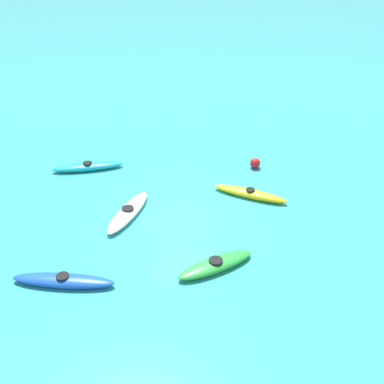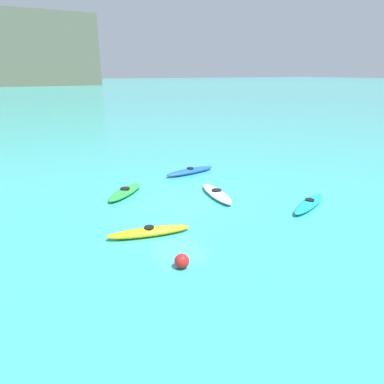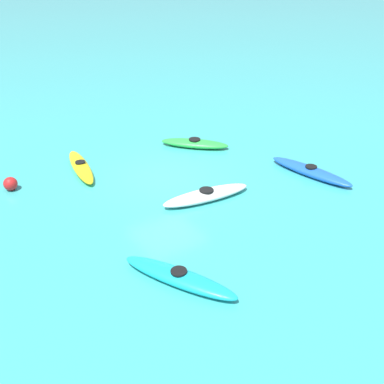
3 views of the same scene
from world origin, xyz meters
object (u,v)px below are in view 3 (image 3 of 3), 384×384
object	(u,v)px
kayak_blue	(311,171)
kayak_yellow	(81,167)
buoy_red	(10,184)
kayak_green	(195,143)
kayak_cyan	(179,277)
kayak_white	(206,195)

from	to	relation	value
kayak_blue	kayak_yellow	xyz separation A→B (m)	(-5.17, -6.78, -0.00)
kayak_yellow	buoy_red	xyz separation A→B (m)	(0.13, -2.60, 0.08)
kayak_blue	buoy_red	world-z (taller)	buoy_red
kayak_green	kayak_blue	bearing A→B (deg)	22.63
kayak_cyan	buoy_red	xyz separation A→B (m)	(-7.48, -2.02, 0.08)
kayak_green	kayak_white	xyz separation A→B (m)	(3.99, -2.30, -0.00)
kayak_yellow	kayak_blue	bearing A→B (deg)	52.69
kayak_white	kayak_yellow	distance (m)	5.16
kayak_green	buoy_red	xyz separation A→B (m)	(-0.38, -7.44, 0.07)
kayak_blue	kayak_white	world-z (taller)	same
kayak_green	kayak_cyan	xyz separation A→B (m)	(7.09, -5.42, -0.00)
kayak_green	kayak_white	world-z (taller)	same
kayak_blue	buoy_red	bearing A→B (deg)	-118.24
kayak_cyan	kayak_white	distance (m)	4.40
kayak_cyan	kayak_green	bearing A→B (deg)	142.62
kayak_blue	kayak_yellow	bearing A→B (deg)	-127.31
kayak_blue	buoy_red	size ratio (longest dim) A/B	7.25
kayak_white	kayak_cyan	bearing A→B (deg)	-45.09
kayak_green	buoy_red	bearing A→B (deg)	-92.96
kayak_green	kayak_blue	distance (m)	5.04
kayak_green	kayak_yellow	xyz separation A→B (m)	(-0.51, -4.84, -0.00)
kayak_white	buoy_red	bearing A→B (deg)	-130.37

